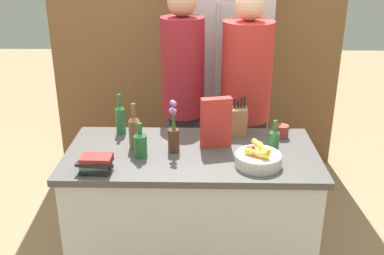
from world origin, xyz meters
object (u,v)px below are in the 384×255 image
at_px(bottle_wine, 274,140).
at_px(bottle_oil, 135,131).
at_px(knife_block, 238,121).
at_px(coffee_mug, 281,131).
at_px(person_at_sink, 183,94).
at_px(person_in_blue, 245,99).
at_px(bottle_water, 140,144).
at_px(fruit_bowl, 258,158).
at_px(cereal_box, 216,123).
at_px(refrigerator, 222,74).
at_px(bottle_vinegar, 121,118).
at_px(flower_vase, 174,134).
at_px(book_stack, 96,164).

bearing_deg(bottle_wine, bottle_oil, 176.94).
height_order(knife_block, coffee_mug, knife_block).
xyz_separation_m(person_at_sink, person_in_blue, (0.47, -0.04, -0.03)).
distance_m(bottle_oil, bottle_water, 0.14).
xyz_separation_m(fruit_bowl, coffee_mug, (0.20, 0.40, -0.00)).
bearing_deg(bottle_oil, fruit_bowl, -16.79).
relative_size(fruit_bowl, person_in_blue, 0.15).
bearing_deg(bottle_wine, cereal_box, 167.03).
relative_size(bottle_wine, bottle_water, 0.97).
relative_size(cereal_box, coffee_mug, 2.78).
relative_size(refrigerator, fruit_bowl, 7.55).
distance_m(bottle_vinegar, bottle_water, 0.40).
xyz_separation_m(refrigerator, person_at_sink, (-0.32, -0.65, 0.03)).
distance_m(bottle_oil, person_in_blue, 1.00).
height_order(fruit_bowl, flower_vase, flower_vase).
bearing_deg(flower_vase, refrigerator, 75.96).
relative_size(flower_vase, bottle_oil, 1.14).
xyz_separation_m(refrigerator, person_in_blue, (0.15, -0.69, -0.00)).
height_order(book_stack, bottle_oil, bottle_oil).
relative_size(knife_block, bottle_vinegar, 0.95).
bearing_deg(knife_block, bottle_wine, -54.27).
bearing_deg(knife_block, coffee_mug, -9.79).
bearing_deg(person_in_blue, person_at_sink, 161.55).
xyz_separation_m(coffee_mug, bottle_vinegar, (-1.06, 0.05, 0.07)).
distance_m(knife_block, person_in_blue, 0.44).
bearing_deg(cereal_box, refrigerator, 85.98).
height_order(knife_block, book_stack, knife_block).
height_order(cereal_box, bottle_wine, cereal_box).
bearing_deg(coffee_mug, cereal_box, -161.30).
bearing_deg(bottle_wine, bottle_vinegar, 164.03).
bearing_deg(person_at_sink, fruit_bowl, -77.14).
relative_size(coffee_mug, bottle_water, 0.53).
bearing_deg(cereal_box, bottle_vinegar, 162.40).
distance_m(flower_vase, cereal_box, 0.27).
height_order(fruit_bowl, bottle_water, bottle_water).
height_order(fruit_bowl, bottle_vinegar, bottle_vinegar).
xyz_separation_m(bottle_oil, person_at_sink, (0.27, 0.70, 0.01)).
relative_size(knife_block, flower_vase, 0.78).
distance_m(cereal_box, bottle_wine, 0.37).
bearing_deg(person_in_blue, bottle_wine, -94.96).
bearing_deg(cereal_box, bottle_water, -160.42).
height_order(bottle_oil, person_at_sink, person_at_sink).
height_order(refrigerator, bottle_vinegar, refrigerator).
relative_size(cereal_box, person_in_blue, 0.18).
relative_size(fruit_bowl, coffee_mug, 2.36).
bearing_deg(bottle_vinegar, bottle_water, -63.74).
relative_size(refrigerator, bottle_vinegar, 7.43).
bearing_deg(cereal_box, book_stack, -152.65).
bearing_deg(bottle_water, coffee_mug, 19.15).
relative_size(refrigerator, coffee_mug, 17.79).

